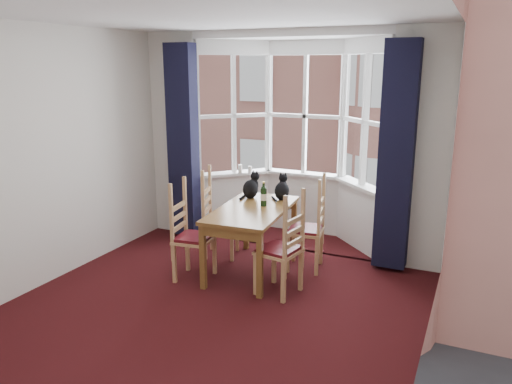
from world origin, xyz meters
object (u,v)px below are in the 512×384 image
Objects in this scene: chair_left_far at (214,220)px; chair_right_far at (313,231)px; candle_short at (250,170)px; dining_table at (252,216)px; candle_tall at (240,169)px; chair_right_near at (286,253)px; chair_left_near at (187,238)px; wine_bottle at (264,195)px; cat_right at (282,189)px; cat_left at (251,187)px.

chair_right_far is at bearing 3.91° from chair_left_far.
dining_table is at bearing -63.72° from candle_short.
chair_left_far is at bearing -83.07° from candle_tall.
chair_right_near is at bearing -28.97° from chair_left_far.
candle_tall is at bearing 95.96° from chair_left_near.
chair_right_near is at bearing -48.56° from wine_bottle.
wine_bottle reaches higher than candle_short.
chair_left_near is 1.80m from candle_tall.
candle_tall is (-0.94, 0.74, 0.03)m from cat_right.
chair_left_near is 1.82m from candle_short.
chair_left_far is 2.64× the size of cat_left.
chair_right_near is at bearing 2.39° from chair_left_near.
dining_table is at bearing -58.32° from candle_tall.
cat_right reaches higher than chair_right_near.
cat_left reaches higher than dining_table.
candle_tall is at bearing 141.73° from cat_right.
cat_left reaches higher than chair_right_far.
chair_right_far is at bearing -19.94° from cat_right.
chair_right_far reaches higher than dining_table.
wine_bottle is 2.76× the size of candle_short.
chair_left_far and chair_right_near have the same top height.
candle_tall is at bearing 147.05° from chair_right_far.
cat_right is at bearing 71.67° from dining_table.
chair_left_far is 0.96m from cat_right.
chair_left_near is at bearing -112.80° from cat_left.
cat_left reaches higher than candle_tall.
candle_short reaches higher than chair_right_far.
wine_bottle is (0.73, -0.11, 0.42)m from chair_left_far.
cat_left reaches higher than cat_right.
chair_left_far is 3.17× the size of wine_bottle.
wine_bottle is at bearing -160.76° from chair_right_far.
chair_right_far is at bearing 34.08° from chair_left_near.
candle_tall is at bearing 121.68° from dining_table.
candle_tall reaches higher than candle_short.
chair_right_far is 0.95m from cat_left.
cat_left is at bearing 174.63° from chair_right_far.
dining_table is 13.86× the size of candle_short.
wine_bottle is at bearing -103.77° from cat_right.
wine_bottle is at bearing -8.19° from chair_left_far.
wine_bottle reaches higher than chair_right_far.
cat_left is (-0.21, 0.42, 0.23)m from dining_table.
chair_right_far is at bearing -32.95° from candle_tall.
cat_right reaches higher than wine_bottle.
dining_table is at bearing -108.33° from cat_right.
chair_right_near is (1.25, -0.69, 0.00)m from chair_left_far.
candle_tall reaches higher than chair_left_near.
chair_right_near is (1.19, 0.05, 0.00)m from chair_left_near.
wine_bottle is at bearing 131.44° from chair_right_near.
chair_right_far is at bearing -36.63° from candle_short.
chair_right_far is at bearing 19.24° from wine_bottle.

